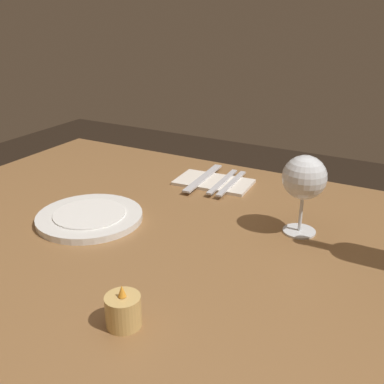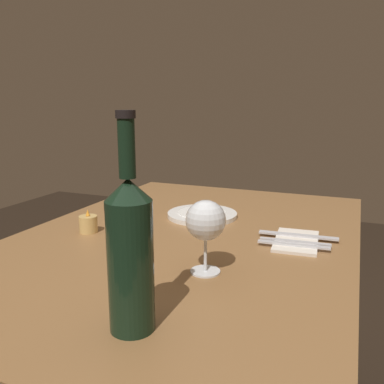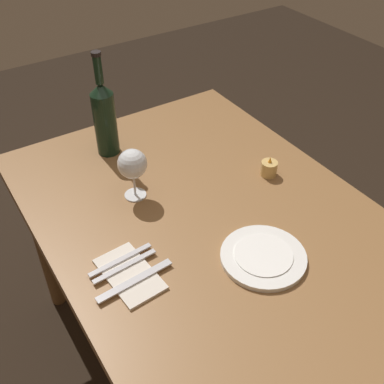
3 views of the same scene
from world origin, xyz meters
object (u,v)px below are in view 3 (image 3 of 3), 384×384
object	(u,v)px
fork_outer	(121,260)
table_knife	(135,280)
fork_inner	(125,266)
folded_napkin	(130,274)
dinner_plate	(263,257)
votive_candle	(269,169)
wine_glass_left	(132,165)
wine_bottle	(104,117)

from	to	relation	value
fork_outer	table_knife	world-z (taller)	same
table_knife	fork_inner	bearing A→B (deg)	180.00
folded_napkin	fork_inner	world-z (taller)	fork_inner
folded_napkin	dinner_plate	bearing A→B (deg)	66.70
dinner_plate	folded_napkin	xyz separation A→B (m)	(-0.14, -0.32, -0.00)
table_knife	votive_candle	bearing A→B (deg)	106.32
votive_candle	wine_glass_left	bearing A→B (deg)	-108.58
fork_inner	table_knife	xyz separation A→B (m)	(0.06, 0.00, 0.00)
fork_outer	wine_glass_left	bearing A→B (deg)	144.70
fork_inner	table_knife	distance (m)	0.06
fork_outer	fork_inner	bearing A→B (deg)	0.00
wine_glass_left	votive_candle	bearing A→B (deg)	71.42
fork_inner	table_knife	size ratio (longest dim) A/B	0.86
votive_candle	folded_napkin	size ratio (longest dim) A/B	0.34
wine_bottle	folded_napkin	xyz separation A→B (m)	(0.53, -0.19, -0.13)
folded_napkin	fork_inner	distance (m)	0.03
wine_bottle	fork_inner	xyz separation A→B (m)	(0.50, -0.19, -0.12)
dinner_plate	table_knife	size ratio (longest dim) A/B	1.06
votive_candle	table_knife	size ratio (longest dim) A/B	0.32
dinner_plate	fork_outer	size ratio (longest dim) A/B	1.24
wine_bottle	fork_inner	size ratio (longest dim) A/B	1.96
wine_bottle	fork_outer	bearing A→B (deg)	-21.52
votive_candle	dinner_plate	bearing A→B (deg)	-41.91
votive_candle	fork_inner	size ratio (longest dim) A/B	0.37
wine_bottle	table_knife	bearing A→B (deg)	-18.66
wine_glass_left	table_knife	world-z (taller)	wine_glass_left
table_knife	folded_napkin	bearing A→B (deg)	180.00
votive_candle	folded_napkin	distance (m)	0.58
wine_glass_left	fork_outer	bearing A→B (deg)	-35.30
dinner_plate	fork_inner	distance (m)	0.36
folded_napkin	table_knife	size ratio (longest dim) A/B	0.94
wine_bottle	fork_outer	distance (m)	0.53
wine_bottle	fork_outer	world-z (taller)	wine_bottle
dinner_plate	votive_candle	bearing A→B (deg)	138.09
votive_candle	fork_outer	distance (m)	0.57
wine_bottle	votive_candle	bearing A→B (deg)	43.50
table_knife	wine_glass_left	bearing A→B (deg)	152.54
votive_candle	wine_bottle	bearing A→B (deg)	-136.50
fork_outer	table_knife	xyz separation A→B (m)	(0.08, 0.00, 0.00)
wine_glass_left	votive_candle	world-z (taller)	wine_glass_left
folded_napkin	fork_outer	xyz separation A→B (m)	(-0.05, 0.00, 0.01)
votive_candle	fork_outer	xyz separation A→B (m)	(0.08, -0.56, -0.01)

